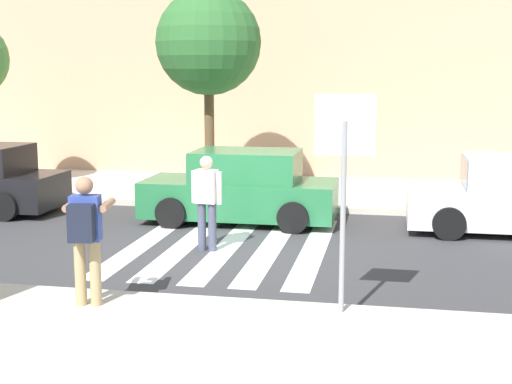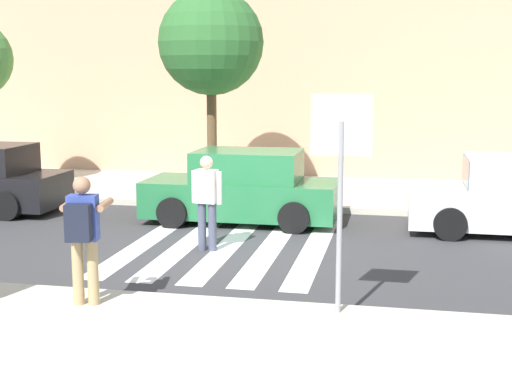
# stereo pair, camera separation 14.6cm
# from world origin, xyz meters

# --- Properties ---
(ground_plane) EXTENTS (120.00, 120.00, 0.00)m
(ground_plane) POSITION_xyz_m (0.00, 0.00, 0.00)
(ground_plane) COLOR #38383A
(sidewalk_far) EXTENTS (60.00, 4.80, 0.14)m
(sidewalk_far) POSITION_xyz_m (0.00, 6.00, 0.07)
(sidewalk_far) COLOR beige
(sidewalk_far) RESTS_ON ground
(building_facade_far) EXTENTS (56.00, 4.00, 7.17)m
(building_facade_far) POSITION_xyz_m (0.00, 10.40, 3.58)
(building_facade_far) COLOR tan
(building_facade_far) RESTS_ON ground
(crosswalk_stripe_0) EXTENTS (0.44, 5.20, 0.01)m
(crosswalk_stripe_0) POSITION_xyz_m (-1.60, 0.20, 0.00)
(crosswalk_stripe_0) COLOR silver
(crosswalk_stripe_0) RESTS_ON ground
(crosswalk_stripe_1) EXTENTS (0.44, 5.20, 0.01)m
(crosswalk_stripe_1) POSITION_xyz_m (-0.80, 0.20, 0.00)
(crosswalk_stripe_1) COLOR silver
(crosswalk_stripe_1) RESTS_ON ground
(crosswalk_stripe_2) EXTENTS (0.44, 5.20, 0.01)m
(crosswalk_stripe_2) POSITION_xyz_m (0.00, 0.20, 0.00)
(crosswalk_stripe_2) COLOR silver
(crosswalk_stripe_2) RESTS_ON ground
(crosswalk_stripe_3) EXTENTS (0.44, 5.20, 0.01)m
(crosswalk_stripe_3) POSITION_xyz_m (0.80, 0.20, 0.00)
(crosswalk_stripe_3) COLOR silver
(crosswalk_stripe_3) RESTS_ON ground
(crosswalk_stripe_4) EXTENTS (0.44, 5.20, 0.01)m
(crosswalk_stripe_4) POSITION_xyz_m (1.60, 0.20, 0.00)
(crosswalk_stripe_4) COLOR silver
(crosswalk_stripe_4) RESTS_ON ground
(stop_sign) EXTENTS (0.76, 0.08, 2.79)m
(stop_sign) POSITION_xyz_m (2.35, -3.50, 2.18)
(stop_sign) COLOR gray
(stop_sign) RESTS_ON sidewalk_near
(photographer_with_backpack) EXTENTS (0.67, 0.90, 1.72)m
(photographer_with_backpack) POSITION_xyz_m (-0.96, -3.89, 1.17)
(photographer_with_backpack) COLOR tan
(photographer_with_backpack) RESTS_ON sidewalk_near
(pedestrian_crossing) EXTENTS (0.58, 0.29, 1.72)m
(pedestrian_crossing) POSITION_xyz_m (-0.29, -0.24, 0.97)
(pedestrian_crossing) COLOR #474C60
(pedestrian_crossing) RESTS_ON ground
(parked_car_green) EXTENTS (4.10, 1.92, 1.55)m
(parked_car_green) POSITION_xyz_m (-0.19, 2.30, 0.73)
(parked_car_green) COLOR #236B3D
(parked_car_green) RESTS_ON ground
(street_tree_center) EXTENTS (2.54, 2.54, 5.02)m
(street_tree_center) POSITION_xyz_m (-1.46, 4.49, 3.87)
(street_tree_center) COLOR brown
(street_tree_center) RESTS_ON sidewalk_far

